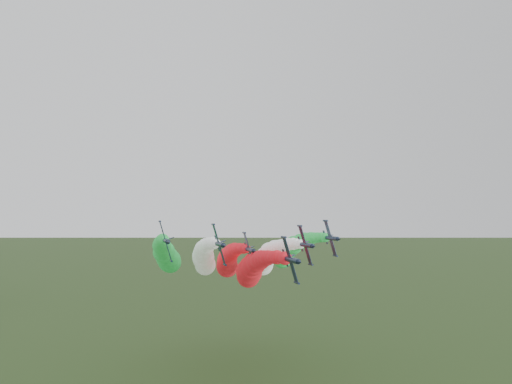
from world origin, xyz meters
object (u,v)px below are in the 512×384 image
jet_lead (252,269)px  jet_outer_left (166,255)px  jet_inner_left (204,257)px  jet_inner_right (267,258)px  jet_outer_right (289,251)px  jet_trail (228,260)px

jet_lead → jet_outer_left: size_ratio=1.00×
jet_inner_left → jet_inner_right: 19.15m
jet_inner_right → jet_outer_right: size_ratio=1.00×
jet_lead → jet_outer_right: (18.08, 22.26, 2.90)m
jet_inner_right → jet_outer_right: bearing=37.7°
jet_inner_left → jet_outer_right: size_ratio=1.00×
jet_outer_left → jet_trail: size_ratio=0.99×
jet_outer_right → jet_trail: 20.05m
jet_lead → jet_outer_right: size_ratio=1.00×
jet_inner_left → jet_outer_right: jet_outer_right is taller
jet_inner_right → jet_outer_left: 29.95m
jet_inner_left → jet_outer_left: 12.07m
jet_lead → jet_trail: (0.20, 30.77, -0.25)m
jet_inner_right → jet_trail: size_ratio=0.99×
jet_inner_left → jet_inner_right: (19.12, 0.68, -0.72)m
jet_lead → jet_trail: 30.77m
jet_outer_left → jet_trail: (20.94, 10.17, -2.88)m
jet_lead → jet_outer_right: 28.82m
jet_inner_right → jet_trail: (-8.46, 15.80, -1.91)m
jet_lead → jet_inner_right: bearing=59.9°
jet_lead → jet_inner_right: 17.38m
jet_outer_right → jet_outer_left: bearing=-177.6°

